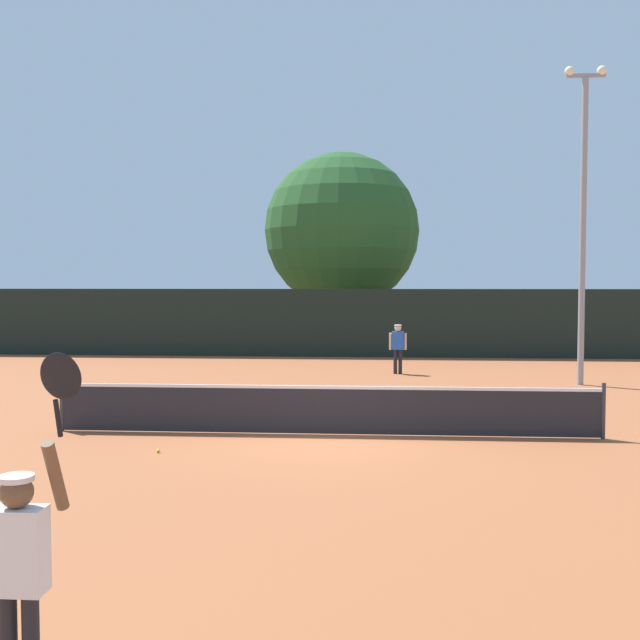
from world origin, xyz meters
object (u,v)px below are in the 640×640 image
object	(u,v)px
parked_car_near	(206,326)
parked_car_far	(565,328)
parked_car_mid	(288,325)
player_serving	(20,554)
tennis_ball	(158,451)
light_pole	(583,207)
large_tree	(342,231)
player_receiving	(398,344)

from	to	relation	value
parked_car_near	parked_car_far	bearing A→B (deg)	3.22
parked_car_near	parked_car_mid	distance (m)	4.34
player_serving	tennis_ball	distance (m)	7.84
parked_car_far	parked_car_near	bearing A→B (deg)	172.46
player_serving	parked_car_far	world-z (taller)	player_serving
light_pole	player_serving	bearing A→B (deg)	-116.45
tennis_ball	parked_car_mid	xyz separation A→B (m)	(-0.70, 25.78, 0.74)
large_tree	player_receiving	bearing A→B (deg)	-78.34
tennis_ball	light_pole	xyz separation A→B (m)	(9.75, 9.34, 5.11)
tennis_ball	light_pole	size ratio (longest dim) A/B	0.01
light_pole	parked_car_near	size ratio (longest dim) A/B	2.12
tennis_ball	parked_car_near	size ratio (longest dim) A/B	0.02
player_receiving	parked_car_mid	bearing A→B (deg)	-69.76
light_pole	parked_car_mid	world-z (taller)	light_pole
parked_car_near	parked_car_far	world-z (taller)	same
player_receiving	player_serving	bearing A→B (deg)	80.42
parked_car_mid	player_receiving	bearing A→B (deg)	-71.33
parked_car_far	player_receiving	bearing A→B (deg)	-131.65
light_pole	parked_car_mid	distance (m)	19.96
parked_car_near	player_serving	bearing A→B (deg)	-75.89
parked_car_far	large_tree	bearing A→B (deg)	178.60
player_serving	parked_car_near	xyz separation A→B (m)	(-5.95, 31.65, -0.31)
player_receiving	tennis_ball	bearing A→B (deg)	68.57
tennis_ball	large_tree	world-z (taller)	large_tree
tennis_ball	parked_car_near	bearing A→B (deg)	100.98
player_receiving	tennis_ball	world-z (taller)	player_receiving
player_receiving	tennis_ball	size ratio (longest dim) A/B	23.57
player_receiving	light_pole	xyz separation A→B (m)	(5.21, -2.23, 4.17)
player_receiving	parked_car_far	bearing A→B (deg)	-124.34
tennis_ball	large_tree	distance (m)	23.55
large_tree	parked_car_near	bearing A→B (deg)	170.21
parked_car_mid	light_pole	bearing A→B (deg)	-59.13
large_tree	parked_car_far	bearing A→B (deg)	5.91
player_serving	large_tree	distance (m)	30.79
player_receiving	light_pole	size ratio (longest dim) A/B	0.18
player_receiving	large_tree	distance (m)	12.31
large_tree	parked_car_mid	xyz separation A→B (m)	(-2.92, 2.97, -4.66)
large_tree	player_serving	bearing A→B (deg)	-91.74
light_pole	parked_car_near	bearing A→B (deg)	134.51
player_serving	parked_car_near	distance (m)	32.21
player_receiving	parked_car_mid	distance (m)	15.15
large_tree	parked_car_mid	world-z (taller)	large_tree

